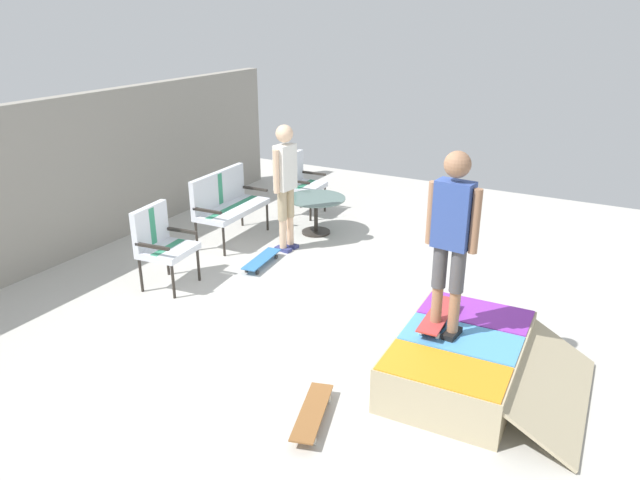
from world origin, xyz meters
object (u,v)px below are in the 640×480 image
object	(u,v)px
person_watching	(285,178)
skateboard_on_ramp	(438,315)
skate_ramp	(462,359)
patio_table	(316,208)
skateboard_spare	(312,412)
patio_bench	(226,200)
patio_chair_near_house	(299,178)
patio_chair_by_wall	(160,239)
person_skater	(452,232)
skateboard_by_bench	(262,260)

from	to	relation	value
person_watching	skateboard_on_ramp	bearing A→B (deg)	-123.17
skate_ramp	skateboard_on_ramp	world-z (taller)	skateboard_on_ramp
patio_table	skateboard_spare	xyz separation A→B (m)	(-3.97, -2.16, -0.32)
patio_bench	patio_table	distance (m)	1.37
patio_chair_near_house	skateboard_spare	bearing A→B (deg)	-148.45
patio_chair_by_wall	patio_table	bearing A→B (deg)	-17.36
person_watching	patio_chair_by_wall	bearing A→B (deg)	157.06
person_watching	skateboard_spare	size ratio (longest dim) A/B	2.18
person_watching	person_skater	xyz separation A→B (m)	(-2.01, -2.94, 0.39)
patio_chair_near_house	skate_ramp	bearing A→B (deg)	-132.57
person_watching	skate_ramp	bearing A→B (deg)	-122.52
patio_chair_by_wall	skateboard_by_bench	size ratio (longest dim) A/B	1.25
skateboard_on_ramp	skateboard_by_bench	bearing A→B (deg)	67.16
patio_table	skateboard_by_bench	world-z (taller)	patio_table
patio_table	skateboard_by_bench	distance (m)	1.48
patio_table	skate_ramp	bearing A→B (deg)	-132.02
skate_ramp	skateboard_on_ramp	xyz separation A→B (m)	(0.15, 0.30, 0.31)
skateboard_by_bench	skateboard_spare	bearing A→B (deg)	-138.92
skateboard_by_bench	skateboard_on_ramp	world-z (taller)	skateboard_on_ramp
person_skater	skateboard_by_bench	size ratio (longest dim) A/B	2.10
skate_ramp	skateboard_spare	world-z (taller)	skate_ramp
person_skater	patio_table	bearing A→B (deg)	46.02
skateboard_by_bench	patio_chair_near_house	bearing A→B (deg)	17.32
patio_bench	skateboard_by_bench	bearing A→B (deg)	-120.49
skateboard_on_ramp	patio_chair_by_wall	bearing A→B (deg)	88.34
skate_ramp	skateboard_spare	distance (m)	1.51
patio_table	skateboard_by_bench	size ratio (longest dim) A/B	1.10
patio_chair_by_wall	skateboard_spare	world-z (taller)	patio_chair_by_wall
person_watching	skateboard_spare	world-z (taller)	person_watching
patio_chair_by_wall	person_skater	xyz separation A→B (m)	(-0.26, -3.68, 0.84)
skateboard_by_bench	skateboard_spare	size ratio (longest dim) A/B	0.99
patio_chair_by_wall	person_watching	bearing A→B (deg)	-22.94
skate_ramp	patio_bench	world-z (taller)	patio_bench
skateboard_spare	skateboard_on_ramp	size ratio (longest dim) A/B	1.02
skate_ramp	patio_table	distance (m)	4.16
patio_chair_near_house	skateboard_on_ramp	xyz separation A→B (m)	(-3.34, -3.50, -0.08)
patio_bench	patio_chair_by_wall	size ratio (longest dim) A/B	1.24
person_watching	skateboard_on_ramp	world-z (taller)	person_watching
patio_bench	skate_ramp	bearing A→B (deg)	-115.04
patio_chair_by_wall	skate_ramp	bearing A→B (deg)	-93.71
skate_ramp	person_watching	xyz separation A→B (m)	(2.00, 3.14, 0.84)
patio_table	patio_bench	bearing A→B (deg)	128.85
patio_table	person_skater	distance (m)	4.15
skate_ramp	patio_table	bearing A→B (deg)	47.98
skate_ramp	patio_table	world-z (taller)	patio_table
patio_chair_near_house	person_watching	world-z (taller)	person_watching
patio_chair_near_house	person_watching	size ratio (longest dim) A/B	0.57
patio_chair_by_wall	person_skater	size ratio (longest dim) A/B	0.60
patio_chair_by_wall	patio_bench	bearing A→B (deg)	8.84
patio_chair_by_wall	skateboard_spare	bearing A→B (deg)	-115.97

